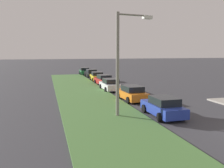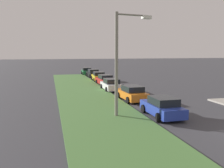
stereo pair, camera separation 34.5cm
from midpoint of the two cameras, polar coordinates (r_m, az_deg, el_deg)
grass_median at (r=21.95m, az=-4.55°, el=-4.96°), size 60.00×6.00×0.12m
parked_car_blue at (r=18.83m, az=11.08°, el=-5.12°), size 4.33×2.07×1.47m
parked_car_orange at (r=24.47m, az=4.15°, el=-2.11°), size 4.40×2.21×1.47m
parked_car_white at (r=30.64m, az=-0.70°, el=-0.16°), size 4.33×2.08×1.47m
parked_car_red at (r=35.77m, az=-2.17°, el=0.93°), size 4.40×2.21×1.47m
parked_car_yellow at (r=40.89m, az=-3.69°, el=1.74°), size 4.37×2.16×1.47m
parked_car_black at (r=46.98m, az=-4.98°, el=2.46°), size 4.39×2.19×1.47m
parked_car_green at (r=52.03m, az=-6.46°, el=2.92°), size 4.36×2.13×1.47m
streetlight at (r=17.99m, az=1.76°, el=6.23°), size 0.74×2.86×7.50m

